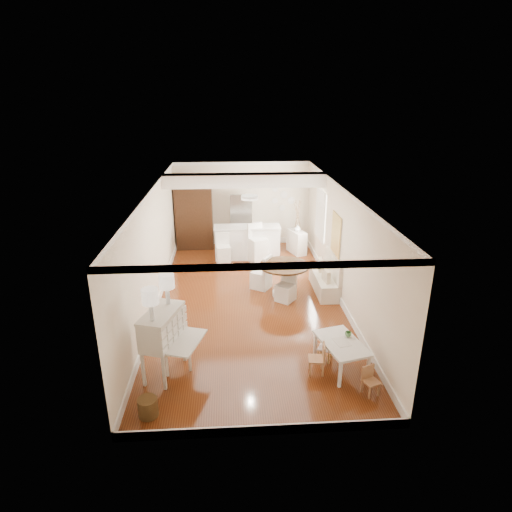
{
  "coord_description": "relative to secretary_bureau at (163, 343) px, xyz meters",
  "views": [
    {
      "loc": [
        -0.45,
        -9.57,
        4.81
      ],
      "look_at": [
        0.19,
        0.3,
        1.09
      ],
      "focal_mm": 30.0,
      "sensor_mm": 36.0,
      "label": 1
    }
  ],
  "objects": [
    {
      "name": "breakfast_counter",
      "position": [
        1.79,
        5.92,
        -0.12
      ],
      "size": [
        2.05,
        0.65,
        1.03
      ],
      "primitive_type": "cube",
      "color": "white",
      "rests_on": "ground"
    },
    {
      "name": "kids_chair_b",
      "position": [
        3.03,
        0.22,
        -0.37
      ],
      "size": [
        0.35,
        0.35,
        0.54
      ],
      "primitive_type": "cube",
      "rotation": [
        0.0,
        0.0,
        -2.08
      ],
      "color": "tan",
      "rests_on": "ground"
    },
    {
      "name": "pantry_cabinet",
      "position": [
        0.09,
        7.0,
        0.52
      ],
      "size": [
        1.2,
        0.6,
        2.3
      ],
      "primitive_type": "cube",
      "color": "#381E11",
      "rests_on": "ground"
    },
    {
      "name": "branch_vase",
      "position": [
        3.41,
        6.22,
        0.21
      ],
      "size": [
        0.23,
        0.23,
        0.21
      ],
      "primitive_type": "imported",
      "rotation": [
        0.0,
        0.0,
        0.18
      ],
      "color": "white",
      "rests_on": "sideboard"
    },
    {
      "name": "bar_stool_right",
      "position": [
        2.09,
        5.51,
        -0.03
      ],
      "size": [
        0.63,
        0.63,
        1.2
      ],
      "primitive_type": "cube",
      "rotation": [
        0.0,
        0.0,
        0.42
      ],
      "color": "white",
      "rests_on": "ground"
    },
    {
      "name": "kids_chair_c",
      "position": [
        3.58,
        -0.84,
        -0.37
      ],
      "size": [
        0.33,
        0.33,
        0.52
      ],
      "primitive_type": "cube",
      "rotation": [
        0.0,
        0.0,
        0.37
      ],
      "color": "#A5704B",
      "rests_on": "ground"
    },
    {
      "name": "gustavian_armchair",
      "position": [
        0.18,
        0.16,
        -0.16
      ],
      "size": [
        0.7,
        0.7,
        0.95
      ],
      "primitive_type": "cube",
      "rotation": [
        0.0,
        0.0,
        1.91
      ],
      "color": "white",
      "rests_on": "ground"
    },
    {
      "name": "slip_chair_far",
      "position": [
        2.04,
        3.61,
        -0.17
      ],
      "size": [
        0.62,
        0.61,
        0.92
      ],
      "primitive_type": "cube",
      "rotation": [
        0.0,
        0.0,
        -2.13
      ],
      "color": "white",
      "rests_on": "ground"
    },
    {
      "name": "sideboard",
      "position": [
        3.4,
        6.25,
        -0.26
      ],
      "size": [
        0.59,
        0.85,
        0.75
      ],
      "primitive_type": "cube",
      "rotation": [
        0.0,
        0.0,
        0.35
      ],
      "color": "silver",
      "rests_on": "ground"
    },
    {
      "name": "room",
      "position": [
        1.72,
        3.14,
        1.35
      ],
      "size": [
        9.0,
        9.04,
        2.82
      ],
      "color": "brown",
      "rests_on": "ground"
    },
    {
      "name": "wicker_basket",
      "position": [
        -0.13,
        -1.13,
        -0.47
      ],
      "size": [
        0.38,
        0.38,
        0.32
      ],
      "primitive_type": "cylinder",
      "rotation": [
        0.0,
        0.0,
        -0.21
      ],
      "color": "#4B3317",
      "rests_on": "ground"
    },
    {
      "name": "fridge",
      "position": [
        1.99,
        6.97,
        0.27
      ],
      "size": [
        0.75,
        0.65,
        1.8
      ],
      "primitive_type": "imported",
      "color": "silver",
      "rests_on": "ground"
    },
    {
      "name": "banquette",
      "position": [
        3.68,
        3.32,
        -0.14
      ],
      "size": [
        0.52,
        1.6,
        0.98
      ],
      "primitive_type": "cube",
      "color": "silver",
      "rests_on": "ground"
    },
    {
      "name": "kids_chair_a",
      "position": [
        2.77,
        -0.18,
        -0.33
      ],
      "size": [
        0.33,
        0.33,
        0.61
      ],
      "primitive_type": "cube",
      "rotation": [
        0.0,
        0.0,
        -1.71
      ],
      "color": "tan",
      "rests_on": "ground"
    },
    {
      "name": "slip_chair_near",
      "position": [
        2.59,
        2.82,
        -0.21
      ],
      "size": [
        0.58,
        0.58,
        0.85
      ],
      "primitive_type": "cube",
      "rotation": [
        0.0,
        0.0,
        -0.67
      ],
      "color": "white",
      "rests_on": "ground"
    },
    {
      "name": "secretary_bureau",
      "position": [
        0.0,
        0.0,
        0.0
      ],
      "size": [
        1.25,
        1.26,
        1.27
      ],
      "primitive_type": "cube",
      "rotation": [
        0.0,
        0.0,
        -0.31
      ],
      "color": "silver",
      "rests_on": "ground"
    },
    {
      "name": "dining_table",
      "position": [
        2.58,
        3.1,
        -0.21
      ],
      "size": [
        1.66,
        1.66,
        0.85
      ],
      "primitive_type": "cylinder",
      "rotation": [
        0.0,
        0.0,
        -0.43
      ],
      "color": "#422915",
      "rests_on": "ground"
    },
    {
      "name": "kids_table",
      "position": [
        3.25,
        -0.07,
        -0.35
      ],
      "size": [
        0.92,
        1.25,
        0.56
      ],
      "primitive_type": "cube",
      "rotation": [
        0.0,
        0.0,
        0.25
      ],
      "color": "white",
      "rests_on": "ground"
    },
    {
      "name": "bar_stool_left",
      "position": [
        1.04,
        5.23,
        -0.13
      ],
      "size": [
        0.45,
        0.45,
        1.01
      ],
      "primitive_type": "cube",
      "rotation": [
        0.0,
        0.0,
        0.12
      ],
      "color": "white",
      "rests_on": "ground"
    },
    {
      "name": "pencil_cup",
      "position": [
        3.42,
        0.12,
        -0.03
      ],
      "size": [
        0.13,
        0.13,
        0.1
      ],
      "primitive_type": "imported",
      "rotation": [
        0.0,
        0.0,
        0.05
      ],
      "color": "#5A9154",
      "rests_on": "kids_table"
    }
  ]
}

